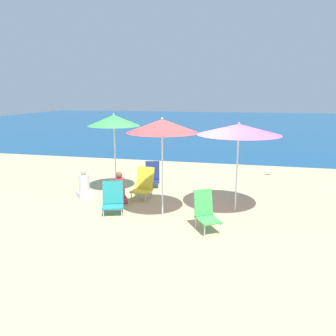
{
  "coord_description": "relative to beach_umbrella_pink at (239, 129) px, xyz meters",
  "views": [
    {
      "loc": [
        1.64,
        -7.18,
        2.88
      ],
      "look_at": [
        -0.24,
        0.86,
        1.0
      ],
      "focal_mm": 35.0,
      "sensor_mm": 36.0,
      "label": 1
    }
  ],
  "objects": [
    {
      "name": "ground_plane",
      "position": [
        -1.51,
        -0.81,
        -2.04
      ],
      "size": [
        60.0,
        60.0,
        0.0
      ],
      "primitive_type": "plane",
      "color": "#C6B284"
    },
    {
      "name": "sea_water",
      "position": [
        -1.51,
        25.65,
        -2.04
      ],
      "size": [
        60.0,
        40.0,
        0.01
      ],
      "color": "navy",
      "rests_on": "ground"
    },
    {
      "name": "beach_umbrella_pink",
      "position": [
        0.0,
        0.0,
        0.0
      ],
      "size": [
        2.0,
        2.0,
        2.22
      ],
      "color": "white",
      "rests_on": "ground"
    },
    {
      "name": "beach_umbrella_red",
      "position": [
        -1.7,
        -0.73,
        0.11
      ],
      "size": [
        1.65,
        1.65,
        2.35
      ],
      "color": "white",
      "rests_on": "ground"
    },
    {
      "name": "beach_umbrella_green",
      "position": [
        -3.54,
        0.88,
        0.08
      ],
      "size": [
        1.51,
        1.51,
        2.33
      ],
      "color": "white",
      "rests_on": "ground"
    },
    {
      "name": "beach_chair_green",
      "position": [
        -0.6,
        -1.31,
        -1.63
      ],
      "size": [
        0.67,
        0.72,
        0.85
      ],
      "rotation": [
        0.0,
        0.0,
        0.55
      ],
      "color": "silver",
      "rests_on": "ground"
    },
    {
      "name": "beach_chair_teal",
      "position": [
        -2.94,
        -0.82,
        -1.68
      ],
      "size": [
        0.64,
        0.63,
        0.78
      ],
      "rotation": [
        0.0,
        0.0,
        0.33
      ],
      "color": "silver",
      "rests_on": "ground"
    },
    {
      "name": "beach_chair_navy",
      "position": [
        -2.63,
        1.66,
        -1.67
      ],
      "size": [
        0.55,
        0.58,
        0.79
      ],
      "rotation": [
        0.0,
        0.0,
        0.26
      ],
      "color": "silver",
      "rests_on": "ground"
    },
    {
      "name": "beach_chair_yellow",
      "position": [
        -2.54,
        0.44,
        -1.62
      ],
      "size": [
        0.58,
        0.67,
        0.87
      ],
      "rotation": [
        0.0,
        0.0,
        -0.13
      ],
      "color": "silver",
      "rests_on": "ground"
    },
    {
      "name": "person_seated_near",
      "position": [
        -3.05,
        -0.11,
        -1.69
      ],
      "size": [
        0.48,
        0.46,
        0.86
      ],
      "rotation": [
        0.0,
        0.0,
        -1.01
      ],
      "color": "#BF3F4C",
      "rests_on": "ground"
    },
    {
      "name": "person_seated_far",
      "position": [
        -4.2,
        0.14,
        -1.71
      ],
      "size": [
        0.5,
        0.51,
        0.83
      ],
      "rotation": [
        0.0,
        0.0,
        -0.71
      ],
      "color": "silver",
      "rests_on": "ground"
    },
    {
      "name": "water_bottle",
      "position": [
        -3.53,
        -0.04,
        -1.96
      ],
      "size": [
        0.09,
        0.09,
        0.22
      ],
      "color": "silver",
      "rests_on": "ground"
    },
    {
      "name": "seagull",
      "position": [
        1.06,
        4.06,
        -1.91
      ],
      "size": [
        0.27,
        0.11,
        0.23
      ],
      "color": "gold",
      "rests_on": "ground"
    }
  ]
}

